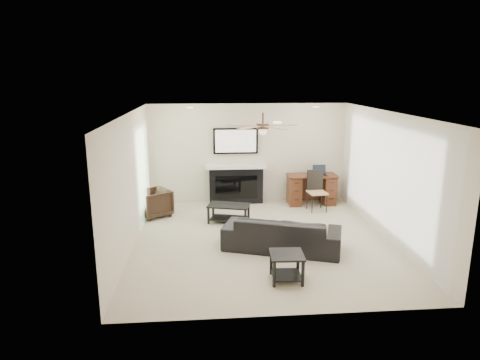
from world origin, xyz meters
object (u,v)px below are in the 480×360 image
at_px(coffee_table, 229,213).
at_px(fireplace_unit, 236,166).
at_px(sofa, 282,233).
at_px(armchair, 154,203).
at_px(desk, 311,189).

xyz_separation_m(coffee_table, fireplace_unit, (0.27, 1.46, 0.75)).
bearing_deg(fireplace_unit, sofa, -78.38).
bearing_deg(sofa, coffee_table, -41.86).
distance_m(sofa, coffee_table, 1.84).
relative_size(coffee_table, fireplace_unit, 0.47).
xyz_separation_m(sofa, coffee_table, (-0.90, 1.60, -0.12)).
bearing_deg(fireplace_unit, coffee_table, -100.57).
distance_m(coffee_table, fireplace_unit, 1.66).
distance_m(armchair, desk, 3.91).
bearing_deg(armchair, fireplace_unit, 81.58).
relative_size(armchair, coffee_table, 0.77).
height_order(coffee_table, desk, desk).
height_order(sofa, desk, desk).
bearing_deg(sofa, fireplace_unit, -59.60).
height_order(sofa, armchair, same).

